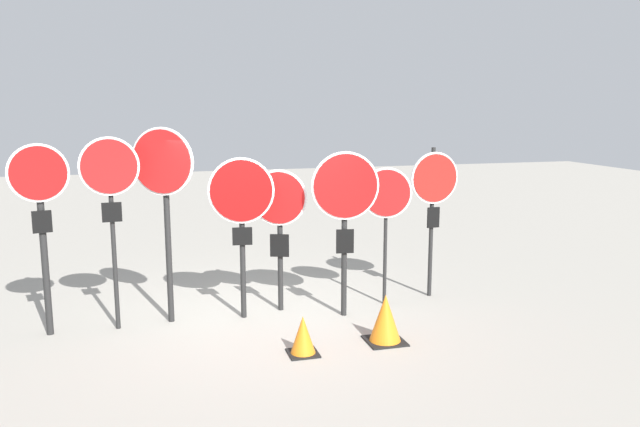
# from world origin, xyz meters

# --- Properties ---
(ground_plane) EXTENTS (40.00, 40.00, 0.00)m
(ground_plane) POSITION_xyz_m (0.00, 0.00, 0.00)
(ground_plane) COLOR gray
(stop_sign_0) EXTENTS (0.72, 0.21, 2.48)m
(stop_sign_0) POSITION_xyz_m (-2.81, 0.04, 1.72)
(stop_sign_0) COLOR black
(stop_sign_0) RESTS_ON ground
(stop_sign_1) EXTENTS (0.75, 0.14, 2.56)m
(stop_sign_1) POSITION_xyz_m (-1.97, 0.03, 1.92)
(stop_sign_1) COLOR black
(stop_sign_1) RESTS_ON ground
(stop_sign_2) EXTENTS (0.79, 0.48, 2.67)m
(stop_sign_2) POSITION_xyz_m (-1.30, 0.13, 1.92)
(stop_sign_2) COLOR black
(stop_sign_2) RESTS_ON ground
(stop_sign_3) EXTENTS (0.89, 0.18, 2.26)m
(stop_sign_3) POSITION_xyz_m (-0.29, 0.02, 1.60)
(stop_sign_3) COLOR black
(stop_sign_3) RESTS_ON ground
(stop_sign_4) EXTENTS (0.75, 0.30, 2.06)m
(stop_sign_4) POSITION_xyz_m (0.27, 0.20, 1.45)
(stop_sign_4) COLOR black
(stop_sign_4) RESTS_ON ground
(stop_sign_5) EXTENTS (0.93, 0.19, 2.33)m
(stop_sign_5) POSITION_xyz_m (1.09, -0.27, 1.65)
(stop_sign_5) COLOR black
(stop_sign_5) RESTS_ON ground
(stop_sign_6) EXTENTS (0.73, 0.21, 2.06)m
(stop_sign_6) POSITION_xyz_m (1.83, 0.06, 1.56)
(stop_sign_6) COLOR black
(stop_sign_6) RESTS_ON ground
(stop_sign_7) EXTENTS (0.78, 0.14, 2.32)m
(stop_sign_7) POSITION_xyz_m (2.67, 0.26, 1.67)
(stop_sign_7) COLOR black
(stop_sign_7) RESTS_ON ground
(traffic_cone_0) EXTENTS (0.48, 0.48, 0.62)m
(traffic_cone_0) POSITION_xyz_m (1.29, -1.32, 0.30)
(traffic_cone_0) COLOR black
(traffic_cone_0) RESTS_ON ground
(traffic_cone_1) EXTENTS (0.36, 0.36, 0.48)m
(traffic_cone_1) POSITION_xyz_m (0.20, -1.43, 0.23)
(traffic_cone_1) COLOR black
(traffic_cone_1) RESTS_ON ground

